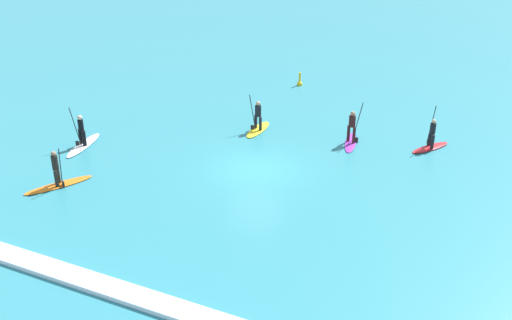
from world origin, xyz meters
The scene contains 8 objects.
ground_plane centered at (0.00, 0.00, 0.00)m, with size 120.00×120.00×0.00m, color teal.
surfer_on_orange_board centered at (-7.59, -5.43, 0.42)m, with size 2.14×3.12×2.03m.
surfer_on_purple_board centered at (3.32, 5.01, 0.60)m, with size 1.12×2.77×2.33m.
surfer_on_red_board centered at (7.33, 6.10, 0.40)m, with size 1.89×2.46×2.34m.
surfer_on_white_board centered at (-9.52, -1.38, 0.37)m, with size 1.29×3.34×2.20m.
surfer_on_yellow_board centered at (-1.97, 4.51, 0.47)m, with size 0.85×2.60×2.11m.
marker_buoy centered at (-2.70, 12.97, 0.19)m, with size 0.37×0.37×1.00m.
wave_crest centered at (0.00, -10.65, 0.09)m, with size 17.06×0.90×0.18m, color white.
Camera 1 is at (10.84, -23.39, 12.94)m, focal length 41.22 mm.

